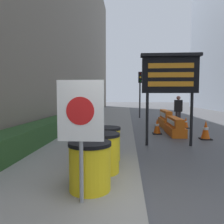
# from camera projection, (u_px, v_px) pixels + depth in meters

# --- Properties ---
(hedge_strip) EXTENTS (0.90, 7.70, 0.64)m
(hedge_strip) POSITION_uv_depth(u_px,v_px,m) (34.00, 134.00, 7.29)
(hedge_strip) COLOR #284C23
(hedge_strip) RESTS_ON sidewalk_left
(barrel_drum_foreground) EXTENTS (0.73, 0.73, 0.82)m
(barrel_drum_foreground) POSITION_uv_depth(u_px,v_px,m) (90.00, 166.00, 3.68)
(barrel_drum_foreground) COLOR yellow
(barrel_drum_foreground) RESTS_ON sidewalk_left
(barrel_drum_middle) EXTENTS (0.73, 0.73, 0.82)m
(barrel_drum_middle) POSITION_uv_depth(u_px,v_px,m) (102.00, 152.00, 4.55)
(barrel_drum_middle) COLOR yellow
(barrel_drum_middle) RESTS_ON sidewalk_left
(barrel_drum_back) EXTENTS (0.73, 0.73, 0.82)m
(barrel_drum_back) POSITION_uv_depth(u_px,v_px,m) (106.00, 143.00, 5.42)
(barrel_drum_back) COLOR yellow
(barrel_drum_back) RESTS_ON sidewalk_left
(warning_sign) EXTENTS (0.68, 0.08, 1.82)m
(warning_sign) POSITION_uv_depth(u_px,v_px,m) (81.00, 119.00, 3.16)
(warning_sign) COLOR gray
(warning_sign) RESTS_ON sidewalk_left
(message_board) EXTENTS (2.00, 0.36, 3.14)m
(message_board) POSITION_uv_depth(u_px,v_px,m) (170.00, 76.00, 7.41)
(message_board) COLOR black
(message_board) RESTS_ON ground_plane
(jersey_barrier_orange_far) EXTENTS (0.61, 1.99, 0.76)m
(jersey_barrier_orange_far) POSITION_uv_depth(u_px,v_px,m) (175.00, 127.00, 9.76)
(jersey_barrier_orange_far) COLOR orange
(jersey_barrier_orange_far) RESTS_ON ground_plane
(jersey_barrier_orange_near) EXTENTS (0.52, 2.11, 0.94)m
(jersey_barrier_orange_near) POSITION_uv_depth(u_px,v_px,m) (166.00, 120.00, 12.09)
(jersey_barrier_orange_near) COLOR orange
(jersey_barrier_orange_near) RESTS_ON ground_plane
(traffic_cone_near) EXTENTS (0.35, 0.35, 0.62)m
(traffic_cone_near) POSITION_uv_depth(u_px,v_px,m) (186.00, 123.00, 11.71)
(traffic_cone_near) COLOR black
(traffic_cone_near) RESTS_ON ground_plane
(traffic_cone_mid) EXTENTS (0.40, 0.40, 0.72)m
(traffic_cone_mid) POSITION_uv_depth(u_px,v_px,m) (157.00, 126.00, 9.91)
(traffic_cone_mid) COLOR black
(traffic_cone_mid) RESTS_ON ground_plane
(traffic_cone_far) EXTENTS (0.42, 0.42, 0.76)m
(traffic_cone_far) POSITION_uv_depth(u_px,v_px,m) (206.00, 130.00, 8.65)
(traffic_cone_far) COLOR black
(traffic_cone_far) RESTS_ON ground_plane
(traffic_light_near_curb) EXTENTS (0.28, 0.44, 3.59)m
(traffic_light_near_curb) POSITION_uv_depth(u_px,v_px,m) (140.00, 85.00, 16.99)
(traffic_light_near_curb) COLOR #2D2D30
(traffic_light_near_curb) RESTS_ON ground_plane
(pedestrian_worker) EXTENTS (0.50, 0.35, 1.73)m
(pedestrian_worker) POSITION_uv_depth(u_px,v_px,m) (178.00, 108.00, 12.38)
(pedestrian_worker) COLOR #333338
(pedestrian_worker) RESTS_ON ground_plane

